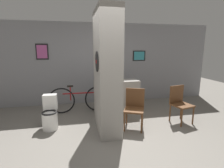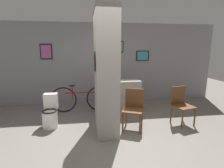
{
  "view_description": "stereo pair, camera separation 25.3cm",
  "coord_description": "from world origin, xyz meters",
  "px_view_note": "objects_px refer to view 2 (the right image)",
  "views": [
    {
      "loc": [
        -0.6,
        -3.1,
        1.82
      ],
      "look_at": [
        0.24,
        0.99,
        0.95
      ],
      "focal_mm": 28.0,
      "sensor_mm": 36.0,
      "label": 1
    },
    {
      "loc": [
        -0.35,
        -3.14,
        1.82
      ],
      "look_at": [
        0.24,
        0.99,
        0.95
      ],
      "focal_mm": 28.0,
      "sensor_mm": 36.0,
      "label": 2
    }
  ],
  "objects_px": {
    "toilet": "(50,113)",
    "chair_by_doorway": "(181,103)",
    "bottle_tall": "(119,76)",
    "bicycle": "(82,99)",
    "chair_near_pillar": "(133,107)"
  },
  "relations": [
    {
      "from": "toilet",
      "to": "chair_by_doorway",
      "type": "bearing_deg",
      "value": -4.81
    },
    {
      "from": "chair_by_doorway",
      "to": "bottle_tall",
      "type": "distance_m",
      "value": 1.76
    },
    {
      "from": "bicycle",
      "to": "bottle_tall",
      "type": "distance_m",
      "value": 1.24
    },
    {
      "from": "chair_near_pillar",
      "to": "chair_by_doorway",
      "type": "relative_size",
      "value": 1.0
    },
    {
      "from": "chair_near_pillar",
      "to": "bottle_tall",
      "type": "height_order",
      "value": "bottle_tall"
    },
    {
      "from": "chair_near_pillar",
      "to": "chair_by_doorway",
      "type": "bearing_deg",
      "value": 28.04
    },
    {
      "from": "toilet",
      "to": "chair_near_pillar",
      "type": "bearing_deg",
      "value": -10.29
    },
    {
      "from": "toilet",
      "to": "bottle_tall",
      "type": "distance_m",
      "value": 2.02
    },
    {
      "from": "chair_near_pillar",
      "to": "bicycle",
      "type": "relative_size",
      "value": 0.51
    },
    {
      "from": "chair_by_doorway",
      "to": "toilet",
      "type": "bearing_deg",
      "value": 161.5
    },
    {
      "from": "chair_by_doorway",
      "to": "bicycle",
      "type": "xyz_separation_m",
      "value": [
        -2.4,
        1.16,
        -0.12
      ]
    },
    {
      "from": "toilet",
      "to": "bicycle",
      "type": "xyz_separation_m",
      "value": [
        0.7,
        0.9,
        0.06
      ]
    },
    {
      "from": "bicycle",
      "to": "chair_near_pillar",
      "type": "bearing_deg",
      "value": -46.05
    },
    {
      "from": "chair_by_doorway",
      "to": "bicycle",
      "type": "height_order",
      "value": "chair_by_doorway"
    },
    {
      "from": "chair_near_pillar",
      "to": "bicycle",
      "type": "height_order",
      "value": "chair_near_pillar"
    }
  ]
}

